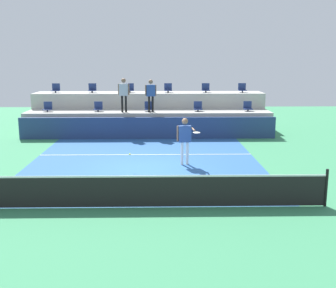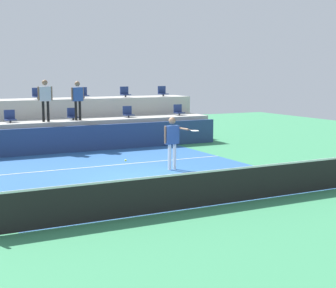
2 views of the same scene
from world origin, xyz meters
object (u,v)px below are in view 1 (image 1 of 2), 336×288
stadium_chair_lower_far_right (248,107)px  stadium_chair_lower_far_left (48,107)px  stadium_chair_upper_right (206,89)px  stadium_chair_lower_right (198,107)px  tennis_player (185,136)px  stadium_chair_upper_left (92,89)px  stadium_chair_upper_mid_left (130,89)px  stadium_chair_upper_far_right (242,89)px  stadium_chair_lower_center (149,107)px  stadium_chair_upper_far_left (56,89)px  tennis_ball (130,154)px  stadium_chair_lower_left (98,107)px  spectator_in_white (151,93)px  spectator_leaning_on_rail (124,92)px  stadium_chair_upper_mid_right (168,89)px

stadium_chair_lower_far_right → stadium_chair_lower_far_left: bearing=180.0°
stadium_chair_lower_far_left → stadium_chair_upper_right: size_ratio=1.00×
stadium_chair_lower_right → tennis_player: 6.66m
stadium_chair_lower_far_right → stadium_chair_upper_left: bearing=168.1°
stadium_chair_upper_left → tennis_player: stadium_chair_upper_left is taller
stadium_chair_upper_mid_left → stadium_chair_upper_far_right: (6.43, 0.00, 0.00)m
stadium_chair_lower_far_left → stadium_chair_lower_center: size_ratio=1.00×
stadium_chair_upper_far_left → tennis_ball: (4.80, -9.15, -1.70)m
stadium_chair_lower_center → stadium_chair_upper_far_right: bearing=18.7°
stadium_chair_lower_left → stadium_chair_lower_far_right: same height
tennis_player → stadium_chair_lower_far_left: bearing=136.5°
stadium_chair_lower_right → stadium_chair_upper_left: size_ratio=1.00×
stadium_chair_upper_left → tennis_player: 9.71m
stadium_chair_upper_right → stadium_chair_upper_far_right: size_ratio=1.00×
stadium_chair_lower_far_right → stadium_chair_lower_right: bearing=180.0°
stadium_chair_lower_right → stadium_chair_lower_far_right: (2.67, 0.00, 0.00)m
stadium_chair_lower_left → stadium_chair_upper_right: 6.24m
stadium_chair_upper_left → tennis_player: bearing=-60.2°
stadium_chair_upper_far_left → tennis_ball: 10.47m
stadium_chair_lower_left → spectator_in_white: size_ratio=0.31×
stadium_chair_upper_far_left → tennis_player: size_ratio=0.29×
stadium_chair_upper_far_left → stadium_chair_upper_left: bearing=0.0°
stadium_chair_upper_far_right → spectator_in_white: 5.64m
tennis_player → stadium_chair_upper_left: bearing=119.8°
stadium_chair_lower_left → stadium_chair_lower_center: (2.68, 0.00, 0.00)m
stadium_chair_lower_far_left → spectator_leaning_on_rail: spectator_leaning_on_rail is taller
spectator_in_white → stadium_chair_lower_left: bearing=172.2°
stadium_chair_upper_mid_left → tennis_player: stadium_chair_upper_mid_left is taller
tennis_ball → stadium_chair_upper_far_right: bearing=57.4°
stadium_chair_lower_left → stadium_chair_upper_far_right: size_ratio=1.00×
stadium_chair_lower_center → stadium_chair_upper_far_right: stadium_chair_upper_far_right is taller
stadium_chair_lower_right → stadium_chair_upper_far_left: stadium_chair_upper_far_left is taller
stadium_chair_lower_center → stadium_chair_upper_left: stadium_chair_upper_left is taller
stadium_chair_lower_center → stadium_chair_upper_far_left: stadium_chair_upper_far_left is taller
stadium_chair_lower_center → stadium_chair_lower_far_right: same height
stadium_chair_upper_far_left → spectator_in_white: spectator_in_white is taller
stadium_chair_upper_far_right → tennis_player: 9.25m
stadium_chair_upper_mid_right → spectator_leaning_on_rail: (-2.35, -2.18, 0.01)m
stadium_chair_lower_far_left → tennis_ball: 8.84m
stadium_chair_lower_right → stadium_chair_upper_right: size_ratio=1.00×
stadium_chair_upper_mid_left → tennis_ball: bearing=-86.3°
stadium_chair_lower_far_left → tennis_player: size_ratio=0.29×
stadium_chair_lower_far_left → spectator_in_white: bearing=-4.0°
stadium_chair_lower_far_right → spectator_in_white: spectator_in_white is taller
spectator_in_white → stadium_chair_upper_mid_left: bearing=119.5°
stadium_chair_lower_far_right → spectator_leaning_on_rail: (-6.58, -0.38, 0.86)m
stadium_chair_lower_far_left → stadium_chair_lower_center: 5.36m
stadium_chair_lower_left → spectator_in_white: bearing=-7.8°
stadium_chair_lower_right → stadium_chair_upper_right: stadium_chair_upper_right is taller
stadium_chair_lower_right → tennis_player: bearing=-99.4°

